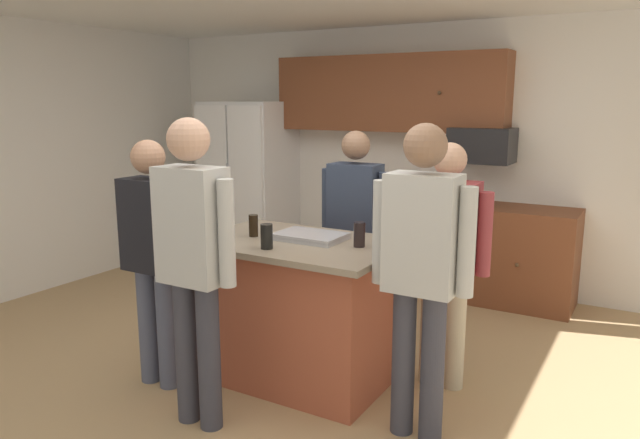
{
  "coord_description": "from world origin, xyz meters",
  "views": [
    {
      "loc": [
        2.08,
        -3.02,
        1.86
      ],
      "look_at": [
        0.05,
        0.46,
        1.05
      ],
      "focal_mm": 33.46,
      "sensor_mm": 36.0,
      "label": 1
    }
  ],
  "objects_px": {
    "kitchen_island": "(297,310)",
    "serving_tray": "(310,236)",
    "person_elder_center": "(193,253)",
    "microwave_over_range": "(482,145)",
    "glass_stout_tall": "(253,226)",
    "refrigerator": "(249,184)",
    "person_host_foreground": "(153,248)",
    "glass_dark_ale": "(267,236)",
    "person_guest_right": "(355,223)",
    "glass_short_whisky": "(359,235)",
    "person_guest_by_door": "(421,262)",
    "person_guest_left": "(446,250)"
  },
  "relations": [
    {
      "from": "person_guest_left",
      "to": "glass_short_whisky",
      "type": "relative_size",
      "value": 10.37
    },
    {
      "from": "person_guest_left",
      "to": "person_elder_center",
      "type": "bearing_deg",
      "value": 23.31
    },
    {
      "from": "glass_dark_ale",
      "to": "person_guest_right",
      "type": "bearing_deg",
      "value": 86.38
    },
    {
      "from": "person_guest_left",
      "to": "person_elder_center",
      "type": "xyz_separation_m",
      "value": [
        -1.06,
        -1.18,
        0.11
      ]
    },
    {
      "from": "kitchen_island",
      "to": "microwave_over_range",
      "type": "bearing_deg",
      "value": 76.8
    },
    {
      "from": "person_elder_center",
      "to": "glass_short_whisky",
      "type": "relative_size",
      "value": 11.44
    },
    {
      "from": "microwave_over_range",
      "to": "glass_short_whisky",
      "type": "relative_size",
      "value": 3.62
    },
    {
      "from": "person_guest_by_door",
      "to": "glass_dark_ale",
      "type": "height_order",
      "value": "person_guest_by_door"
    },
    {
      "from": "microwave_over_range",
      "to": "glass_dark_ale",
      "type": "height_order",
      "value": "microwave_over_range"
    },
    {
      "from": "microwave_over_range",
      "to": "person_guest_by_door",
      "type": "xyz_separation_m",
      "value": [
        0.41,
        -2.6,
        -0.43
      ]
    },
    {
      "from": "person_elder_center",
      "to": "person_host_foreground",
      "type": "bearing_deg",
      "value": 79.68
    },
    {
      "from": "refrigerator",
      "to": "glass_short_whisky",
      "type": "distance_m",
      "value": 3.29
    },
    {
      "from": "refrigerator",
      "to": "person_host_foreground",
      "type": "bearing_deg",
      "value": -64.71
    },
    {
      "from": "person_host_foreground",
      "to": "glass_short_whisky",
      "type": "distance_m",
      "value": 1.32
    },
    {
      "from": "person_host_foreground",
      "to": "glass_stout_tall",
      "type": "xyz_separation_m",
      "value": [
        0.44,
        0.49,
        0.1
      ]
    },
    {
      "from": "person_host_foreground",
      "to": "glass_short_whisky",
      "type": "height_order",
      "value": "person_host_foreground"
    },
    {
      "from": "person_guest_by_door",
      "to": "refrigerator",
      "type": "bearing_deg",
      "value": -23.98
    },
    {
      "from": "person_elder_center",
      "to": "person_guest_right",
      "type": "bearing_deg",
      "value": 5.87
    },
    {
      "from": "glass_stout_tall",
      "to": "person_host_foreground",
      "type": "bearing_deg",
      "value": -131.73
    },
    {
      "from": "refrigerator",
      "to": "person_elder_center",
      "type": "height_order",
      "value": "refrigerator"
    },
    {
      "from": "person_elder_center",
      "to": "serving_tray",
      "type": "bearing_deg",
      "value": -2.62
    },
    {
      "from": "microwave_over_range",
      "to": "person_elder_center",
      "type": "xyz_separation_m",
      "value": [
        -0.73,
        -3.11,
        -0.42
      ]
    },
    {
      "from": "kitchen_island",
      "to": "serving_tray",
      "type": "relative_size",
      "value": 3.02
    },
    {
      "from": "microwave_over_range",
      "to": "person_guest_by_door",
      "type": "height_order",
      "value": "person_guest_by_door"
    },
    {
      "from": "person_guest_by_door",
      "to": "glass_stout_tall",
      "type": "bearing_deg",
      "value": 5.48
    },
    {
      "from": "glass_stout_tall",
      "to": "glass_dark_ale",
      "type": "xyz_separation_m",
      "value": [
        0.27,
        -0.23,
        0.0
      ]
    },
    {
      "from": "microwave_over_range",
      "to": "person_host_foreground",
      "type": "distance_m",
      "value": 3.19
    },
    {
      "from": "person_host_foreground",
      "to": "glass_dark_ale",
      "type": "xyz_separation_m",
      "value": [
        0.71,
        0.25,
        0.11
      ]
    },
    {
      "from": "person_elder_center",
      "to": "serving_tray",
      "type": "height_order",
      "value": "person_elder_center"
    },
    {
      "from": "kitchen_island",
      "to": "person_guest_right",
      "type": "bearing_deg",
      "value": 88.41
    },
    {
      "from": "person_guest_left",
      "to": "microwave_over_range",
      "type": "bearing_deg",
      "value": -105.42
    },
    {
      "from": "glass_dark_ale",
      "to": "serving_tray",
      "type": "distance_m",
      "value": 0.37
    },
    {
      "from": "person_elder_center",
      "to": "serving_tray",
      "type": "relative_size",
      "value": 4.03
    },
    {
      "from": "glass_short_whisky",
      "to": "glass_dark_ale",
      "type": "distance_m",
      "value": 0.58
    },
    {
      "from": "person_guest_right",
      "to": "glass_short_whisky",
      "type": "xyz_separation_m",
      "value": [
        0.4,
        -0.73,
        0.1
      ]
    },
    {
      "from": "person_guest_by_door",
      "to": "person_guest_left",
      "type": "bearing_deg",
      "value": -67.32
    },
    {
      "from": "person_guest_by_door",
      "to": "serving_tray",
      "type": "relative_size",
      "value": 3.97
    },
    {
      "from": "person_guest_right",
      "to": "refrigerator",
      "type": "bearing_deg",
      "value": -122.9
    },
    {
      "from": "person_guest_right",
      "to": "serving_tray",
      "type": "relative_size",
      "value": 3.72
    },
    {
      "from": "person_guest_by_door",
      "to": "glass_short_whisky",
      "type": "relative_size",
      "value": 11.29
    },
    {
      "from": "microwave_over_range",
      "to": "glass_stout_tall",
      "type": "height_order",
      "value": "microwave_over_range"
    },
    {
      "from": "person_guest_right",
      "to": "microwave_over_range",
      "type": "bearing_deg",
      "value": 162.79
    },
    {
      "from": "refrigerator",
      "to": "person_guest_right",
      "type": "height_order",
      "value": "refrigerator"
    },
    {
      "from": "person_elder_center",
      "to": "person_guest_by_door",
      "type": "distance_m",
      "value": 1.25
    },
    {
      "from": "kitchen_island",
      "to": "serving_tray",
      "type": "distance_m",
      "value": 0.5
    },
    {
      "from": "serving_tray",
      "to": "glass_short_whisky",
      "type": "bearing_deg",
      "value": -2.06
    },
    {
      "from": "refrigerator",
      "to": "person_guest_by_door",
      "type": "xyz_separation_m",
      "value": [
        3.01,
        -2.48,
        0.09
      ]
    },
    {
      "from": "person_host_foreground",
      "to": "glass_dark_ale",
      "type": "distance_m",
      "value": 0.76
    },
    {
      "from": "person_guest_left",
      "to": "person_elder_center",
      "type": "height_order",
      "value": "person_elder_center"
    },
    {
      "from": "glass_dark_ale",
      "to": "person_host_foreground",
      "type": "bearing_deg",
      "value": -160.29
    }
  ]
}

